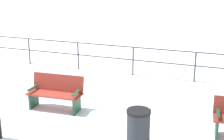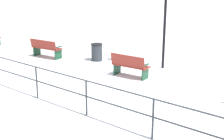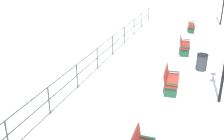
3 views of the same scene
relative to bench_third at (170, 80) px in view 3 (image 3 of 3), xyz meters
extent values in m
plane|color=white|center=(0.03, 0.01, -0.47)|extent=(80.00, 80.00, 0.00)
cube|color=#19472D|center=(0.05, -4.17, 0.08)|extent=(0.42, 0.08, 0.04)
cube|color=maroon|center=(0.08, 0.01, -0.02)|extent=(0.61, 1.50, 0.04)
cube|color=maroon|center=(-0.18, -0.01, 0.23)|extent=(0.21, 1.48, 0.46)
cube|color=#19472D|center=(0.12, -0.63, -0.24)|extent=(0.47, 0.08, 0.44)
cube|color=#19472D|center=(0.04, 0.64, -0.24)|extent=(0.47, 0.08, 0.44)
cube|color=#19472D|center=(0.14, -0.63, 0.10)|extent=(0.47, 0.10, 0.04)
cube|color=#19472D|center=(0.06, 0.64, 0.10)|extent=(0.47, 0.10, 0.04)
cube|color=maroon|center=(0.06, 4.88, 0.00)|extent=(0.66, 1.64, 0.04)
cube|color=maroon|center=(-0.19, 4.86, 0.22)|extent=(0.26, 1.60, 0.41)
cube|color=#19472D|center=(0.13, 4.19, -0.23)|extent=(0.46, 0.09, 0.46)
cube|color=#19472D|center=(0.00, 5.58, -0.23)|extent=(0.46, 0.09, 0.46)
cube|color=#19472D|center=(0.15, 4.19, 0.12)|extent=(0.46, 0.11, 0.04)
cube|color=#19472D|center=(0.02, 5.58, 0.12)|extent=(0.46, 0.11, 0.04)
cube|color=maroon|center=(-0.03, 9.76, -0.04)|extent=(0.60, 1.60, 0.04)
cube|color=maroon|center=(-0.24, 9.74, 0.17)|extent=(0.28, 1.57, 0.39)
cube|color=#19472D|center=(0.05, 9.08, -0.25)|extent=(0.38, 0.09, 0.43)
cube|color=#19472D|center=(-0.11, 10.44, -0.25)|extent=(0.38, 0.09, 0.43)
cube|color=#19472D|center=(0.07, 9.09, 0.08)|extent=(0.39, 0.11, 0.04)
cube|color=#19472D|center=(-0.09, 10.44, 0.08)|extent=(0.39, 0.11, 0.04)
cylinder|color=#383D42|center=(-3.59, -5.40, 0.05)|extent=(0.05, 0.05, 1.03)
cylinder|color=#383D42|center=(-3.59, -3.24, 0.05)|extent=(0.05, 0.05, 1.03)
cylinder|color=#383D42|center=(-3.59, -1.08, 0.05)|extent=(0.05, 0.05, 1.03)
cylinder|color=#383D42|center=(-3.59, 1.09, 0.05)|extent=(0.05, 0.05, 1.03)
cylinder|color=#383D42|center=(-3.59, 3.25, 0.05)|extent=(0.05, 0.05, 1.03)
cylinder|color=#383D42|center=(-3.59, 5.41, 0.05)|extent=(0.05, 0.05, 1.03)
cylinder|color=#383D42|center=(-3.59, 7.58, 0.05)|extent=(0.05, 0.05, 1.03)
cylinder|color=#383D42|center=(-3.59, 9.74, 0.05)|extent=(0.05, 0.05, 1.03)
cylinder|color=#383D42|center=(-3.59, 11.90, 0.05)|extent=(0.05, 0.05, 1.03)
cylinder|color=#383D42|center=(-3.59, 0.01, 0.56)|extent=(0.04, 23.79, 0.04)
cylinder|color=#383D42|center=(-3.59, 0.01, 0.10)|extent=(0.04, 23.79, 0.04)
cylinder|color=#2D3338|center=(1.07, 2.62, -0.10)|extent=(0.50, 0.50, 0.73)
cylinder|color=black|center=(1.07, 2.62, 0.30)|extent=(0.52, 0.52, 0.06)
camera|label=1|loc=(7.28, 4.31, 3.16)|focal=52.90mm
camera|label=2|loc=(-9.63, -6.80, 3.36)|focal=51.19mm
camera|label=3|loc=(1.28, -10.56, 4.75)|focal=45.81mm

